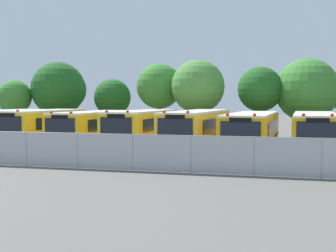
{
  "coord_description": "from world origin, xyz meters",
  "views": [
    {
      "loc": [
        9.92,
        -29.81,
        3.33
      ],
      "look_at": [
        1.82,
        0.0,
        1.6
      ],
      "focal_mm": 49.35,
      "sensor_mm": 36.0,
      "label": 1
    }
  ],
  "objects_px": {
    "tree_1": "(60,89)",
    "tree_4": "(198,86)",
    "school_bus_2": "(93,127)",
    "school_bus_5": "(253,131)",
    "tree_3": "(158,87)",
    "school_bus_4": "(198,129)",
    "tree_6": "(306,90)",
    "school_bus_6": "(315,132)",
    "tree_0": "(14,98)",
    "tree_5": "(259,89)",
    "school_bus_3": "(143,128)",
    "tree_2": "(113,98)",
    "school_bus_1": "(44,126)"
  },
  "relations": [
    {
      "from": "tree_1",
      "to": "tree_4",
      "type": "xyz_separation_m",
      "value": [
        13.48,
        -1.01,
        0.15
      ]
    },
    {
      "from": "school_bus_2",
      "to": "school_bus_5",
      "type": "xyz_separation_m",
      "value": [
        11.15,
        -0.37,
        -0.0
      ]
    },
    {
      "from": "tree_3",
      "to": "school_bus_2",
      "type": "bearing_deg",
      "value": -101.05
    },
    {
      "from": "school_bus_4",
      "to": "tree_6",
      "type": "xyz_separation_m",
      "value": [
        7.04,
        9.57,
        2.69
      ]
    },
    {
      "from": "school_bus_5",
      "to": "tree_4",
      "type": "xyz_separation_m",
      "value": [
        -5.39,
        9.07,
        3.12
      ]
    },
    {
      "from": "school_bus_5",
      "to": "tree_4",
      "type": "height_order",
      "value": "tree_4"
    },
    {
      "from": "school_bus_4",
      "to": "school_bus_6",
      "type": "distance_m",
      "value": 7.38
    },
    {
      "from": "school_bus_2",
      "to": "tree_0",
      "type": "distance_m",
      "value": 14.45
    },
    {
      "from": "tree_3",
      "to": "tree_5",
      "type": "bearing_deg",
      "value": -7.18
    },
    {
      "from": "school_bus_5",
      "to": "tree_6",
      "type": "bearing_deg",
      "value": -107.65
    },
    {
      "from": "school_bus_6",
      "to": "tree_6",
      "type": "distance_m",
      "value": 10.2
    },
    {
      "from": "school_bus_6",
      "to": "tree_0",
      "type": "height_order",
      "value": "tree_0"
    },
    {
      "from": "school_bus_3",
      "to": "tree_2",
      "type": "xyz_separation_m",
      "value": [
        -6.32,
        10.22,
        2.08
      ]
    },
    {
      "from": "school_bus_5",
      "to": "tree_3",
      "type": "xyz_separation_m",
      "value": [
        -9.26,
        10.05,
        3.13
      ]
    },
    {
      "from": "school_bus_3",
      "to": "tree_4",
      "type": "height_order",
      "value": "tree_4"
    },
    {
      "from": "school_bus_4",
      "to": "school_bus_6",
      "type": "bearing_deg",
      "value": 179.75
    },
    {
      "from": "school_bus_6",
      "to": "tree_4",
      "type": "distance_m",
      "value": 13.23
    },
    {
      "from": "tree_2",
      "to": "tree_6",
      "type": "bearing_deg",
      "value": -2.43
    },
    {
      "from": "tree_2",
      "to": "tree_0",
      "type": "bearing_deg",
      "value": -167.16
    },
    {
      "from": "tree_0",
      "to": "tree_3",
      "type": "relative_size",
      "value": 0.79
    },
    {
      "from": "tree_2",
      "to": "tree_6",
      "type": "xyz_separation_m",
      "value": [
        17.21,
        -0.73,
        0.62
      ]
    },
    {
      "from": "school_bus_1",
      "to": "tree_3",
      "type": "xyz_separation_m",
      "value": [
        5.63,
        9.96,
        3.09
      ]
    },
    {
      "from": "tree_1",
      "to": "tree_2",
      "type": "distance_m",
      "value": 5.19
    },
    {
      "from": "school_bus_2",
      "to": "school_bus_5",
      "type": "relative_size",
      "value": 0.86
    },
    {
      "from": "school_bus_4",
      "to": "tree_4",
      "type": "height_order",
      "value": "tree_4"
    },
    {
      "from": "tree_0",
      "to": "tree_1",
      "type": "xyz_separation_m",
      "value": [
        4.02,
        1.56,
        0.86
      ]
    },
    {
      "from": "school_bus_6",
      "to": "tree_2",
      "type": "bearing_deg",
      "value": -29.95
    },
    {
      "from": "school_bus_3",
      "to": "tree_3",
      "type": "height_order",
      "value": "tree_3"
    },
    {
      "from": "school_bus_2",
      "to": "tree_3",
      "type": "bearing_deg",
      "value": -101.68
    },
    {
      "from": "tree_6",
      "to": "tree_4",
      "type": "bearing_deg",
      "value": -174.82
    },
    {
      "from": "school_bus_6",
      "to": "tree_1",
      "type": "height_order",
      "value": "tree_1"
    },
    {
      "from": "school_bus_1",
      "to": "school_bus_2",
      "type": "bearing_deg",
      "value": -177.08
    },
    {
      "from": "school_bus_1",
      "to": "school_bus_4",
      "type": "relative_size",
      "value": 0.85
    },
    {
      "from": "tree_6",
      "to": "school_bus_6",
      "type": "bearing_deg",
      "value": -88.04
    },
    {
      "from": "tree_5",
      "to": "tree_1",
      "type": "bearing_deg",
      "value": 176.44
    },
    {
      "from": "school_bus_3",
      "to": "tree_3",
      "type": "xyz_separation_m",
      "value": [
        -1.8,
        9.68,
        3.09
      ]
    },
    {
      "from": "tree_1",
      "to": "tree_2",
      "type": "xyz_separation_m",
      "value": [
        5.09,
        0.52,
        -0.84
      ]
    },
    {
      "from": "school_bus_6",
      "to": "tree_2",
      "type": "relative_size",
      "value": 2.07
    },
    {
      "from": "tree_3",
      "to": "tree_0",
      "type": "bearing_deg",
      "value": -173.58
    },
    {
      "from": "tree_0",
      "to": "school_bus_3",
      "type": "bearing_deg",
      "value": -27.82
    },
    {
      "from": "school_bus_2",
      "to": "tree_0",
      "type": "height_order",
      "value": "tree_0"
    },
    {
      "from": "school_bus_1",
      "to": "school_bus_2",
      "type": "height_order",
      "value": "school_bus_1"
    },
    {
      "from": "school_bus_4",
      "to": "school_bus_1",
      "type": "bearing_deg",
      "value": 2.71
    },
    {
      "from": "tree_2",
      "to": "tree_6",
      "type": "height_order",
      "value": "tree_6"
    },
    {
      "from": "tree_6",
      "to": "tree_1",
      "type": "bearing_deg",
      "value": 179.46
    },
    {
      "from": "tree_2",
      "to": "school_bus_3",
      "type": "bearing_deg",
      "value": -58.26
    },
    {
      "from": "tree_3",
      "to": "tree_1",
      "type": "bearing_deg",
      "value": 179.84
    },
    {
      "from": "school_bus_4",
      "to": "tree_4",
      "type": "xyz_separation_m",
      "value": [
        -1.78,
        8.77,
        3.06
      ]
    },
    {
      "from": "school_bus_2",
      "to": "tree_2",
      "type": "bearing_deg",
      "value": -76.2
    },
    {
      "from": "school_bus_5",
      "to": "tree_6",
      "type": "relative_size",
      "value": 1.72
    }
  ]
}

